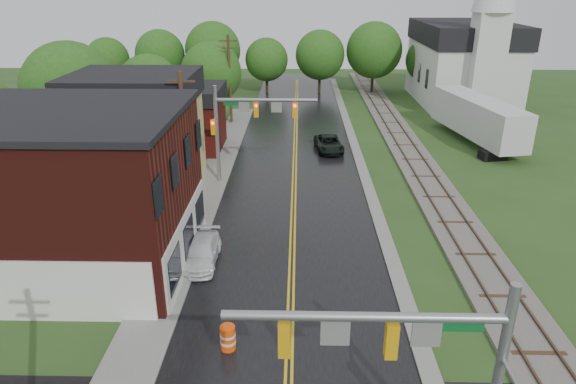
{
  "coord_description": "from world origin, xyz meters",
  "views": [
    {
      "loc": [
        0.31,
        -8.69,
        13.99
      ],
      "look_at": [
        -0.24,
        16.65,
        3.5
      ],
      "focal_mm": 32.0,
      "sensor_mm": 36.0,
      "label": 1
    }
  ],
  "objects_px": {
    "church": "(466,55)",
    "tree_left_b": "(72,92)",
    "brick_building": "(45,191)",
    "construction_barrel": "(228,338)",
    "suv_dark": "(329,144)",
    "tree_left_e": "(213,74)",
    "semi_trailer": "(478,117)",
    "utility_pole_b": "(185,140)",
    "utility_pole_c": "(230,78)",
    "traffic_signal_far": "(246,117)",
    "traffic_signal_near": "(419,357)",
    "tree_left_c": "(151,88)",
    "pickup_white": "(202,252)"
  },
  "relations": [
    {
      "from": "tree_left_e",
      "to": "traffic_signal_far",
      "type": "bearing_deg",
      "value": -74.11
    },
    {
      "from": "utility_pole_b",
      "to": "traffic_signal_far",
      "type": "bearing_deg",
      "value": 56.32
    },
    {
      "from": "traffic_signal_near",
      "to": "construction_barrel",
      "type": "relative_size",
      "value": 6.65
    },
    {
      "from": "church",
      "to": "utility_pole_b",
      "type": "height_order",
      "value": "church"
    },
    {
      "from": "utility_pole_b",
      "to": "construction_barrel",
      "type": "bearing_deg",
      "value": -72.67
    },
    {
      "from": "utility_pole_c",
      "to": "tree_left_b",
      "type": "xyz_separation_m",
      "value": [
        -11.05,
        -12.1,
        1.0
      ]
    },
    {
      "from": "traffic_signal_near",
      "to": "tree_left_c",
      "type": "height_order",
      "value": "tree_left_c"
    },
    {
      "from": "tree_left_c",
      "to": "suv_dark",
      "type": "bearing_deg",
      "value": -17.1
    },
    {
      "from": "tree_left_e",
      "to": "semi_trailer",
      "type": "relative_size",
      "value": 0.61
    },
    {
      "from": "utility_pole_c",
      "to": "tree_left_e",
      "type": "relative_size",
      "value": 1.1
    },
    {
      "from": "brick_building",
      "to": "church",
      "type": "relative_size",
      "value": 0.71
    },
    {
      "from": "church",
      "to": "tree_left_e",
      "type": "distance_m",
      "value": 29.91
    },
    {
      "from": "tree_left_e",
      "to": "semi_trailer",
      "type": "bearing_deg",
      "value": -18.14
    },
    {
      "from": "tree_left_b",
      "to": "semi_trailer",
      "type": "distance_m",
      "value": 35.11
    },
    {
      "from": "utility_pole_b",
      "to": "utility_pole_c",
      "type": "xyz_separation_m",
      "value": [
        0.0,
        22.0,
        0.0
      ]
    },
    {
      "from": "tree_left_b",
      "to": "suv_dark",
      "type": "distance_m",
      "value": 21.61
    },
    {
      "from": "suv_dark",
      "to": "construction_barrel",
      "type": "xyz_separation_m",
      "value": [
        -5.47,
        -26.5,
        -0.1
      ]
    },
    {
      "from": "tree_left_e",
      "to": "suv_dark",
      "type": "relative_size",
      "value": 1.74
    },
    {
      "from": "traffic_signal_far",
      "to": "tree_left_e",
      "type": "bearing_deg",
      "value": 105.89
    },
    {
      "from": "suv_dark",
      "to": "traffic_signal_far",
      "type": "bearing_deg",
      "value": -136.23
    },
    {
      "from": "church",
      "to": "tree_left_b",
      "type": "height_order",
      "value": "church"
    },
    {
      "from": "utility_pole_c",
      "to": "church",
      "type": "bearing_deg",
      "value": 19.97
    },
    {
      "from": "semi_trailer",
      "to": "construction_barrel",
      "type": "xyz_separation_m",
      "value": [
        -19.15,
        -29.32,
        -1.86
      ]
    },
    {
      "from": "church",
      "to": "utility_pole_b",
      "type": "bearing_deg",
      "value": -130.18
    },
    {
      "from": "brick_building",
      "to": "church",
      "type": "height_order",
      "value": "church"
    },
    {
      "from": "church",
      "to": "construction_barrel",
      "type": "bearing_deg",
      "value": -116.3
    },
    {
      "from": "utility_pole_c",
      "to": "suv_dark",
      "type": "xyz_separation_m",
      "value": [
        9.77,
        -9.28,
        -4.07
      ]
    },
    {
      "from": "brick_building",
      "to": "church",
      "type": "xyz_separation_m",
      "value": [
        32.48,
        38.74,
        1.68
      ]
    },
    {
      "from": "brick_building",
      "to": "church",
      "type": "distance_m",
      "value": 50.58
    },
    {
      "from": "brick_building",
      "to": "utility_pole_b",
      "type": "bearing_deg",
      "value": 50.93
    },
    {
      "from": "utility_pole_c",
      "to": "traffic_signal_far",
      "type": "bearing_deg",
      "value": -78.91
    },
    {
      "from": "tree_left_b",
      "to": "tree_left_e",
      "type": "bearing_deg",
      "value": 57.26
    },
    {
      "from": "utility_pole_c",
      "to": "tree_left_e",
      "type": "bearing_deg",
      "value": 137.16
    },
    {
      "from": "church",
      "to": "construction_barrel",
      "type": "relative_size",
      "value": 18.13
    },
    {
      "from": "church",
      "to": "tree_left_e",
      "type": "bearing_deg",
      "value": -164.8
    },
    {
      "from": "traffic_signal_near",
      "to": "pickup_white",
      "type": "relative_size",
      "value": 1.74
    },
    {
      "from": "brick_building",
      "to": "suv_dark",
      "type": "distance_m",
      "value": 25.3
    },
    {
      "from": "semi_trailer",
      "to": "church",
      "type": "bearing_deg",
      "value": 78.32
    },
    {
      "from": "pickup_white",
      "to": "utility_pole_b",
      "type": "bearing_deg",
      "value": 106.1
    },
    {
      "from": "brick_building",
      "to": "semi_trailer",
      "type": "height_order",
      "value": "brick_building"
    },
    {
      "from": "traffic_signal_far",
      "to": "construction_barrel",
      "type": "distance_m",
      "value": 19.32
    },
    {
      "from": "traffic_signal_far",
      "to": "tree_left_b",
      "type": "distance_m",
      "value": 15.21
    },
    {
      "from": "construction_barrel",
      "to": "traffic_signal_far",
      "type": "bearing_deg",
      "value": 92.95
    },
    {
      "from": "tree_left_c",
      "to": "traffic_signal_far",
      "type": "bearing_deg",
      "value": -51.18
    },
    {
      "from": "construction_barrel",
      "to": "traffic_signal_near",
      "type": "bearing_deg",
      "value": -46.17
    },
    {
      "from": "pickup_white",
      "to": "semi_trailer",
      "type": "xyz_separation_m",
      "value": [
        21.45,
        22.41,
        1.8
      ]
    },
    {
      "from": "traffic_signal_far",
      "to": "suv_dark",
      "type": "bearing_deg",
      "value": 50.17
    },
    {
      "from": "tree_left_b",
      "to": "tree_left_e",
      "type": "height_order",
      "value": "tree_left_b"
    },
    {
      "from": "tree_left_b",
      "to": "church",
      "type": "bearing_deg",
      "value": 29.99
    },
    {
      "from": "church",
      "to": "pickup_white",
      "type": "distance_m",
      "value": 46.18
    }
  ]
}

